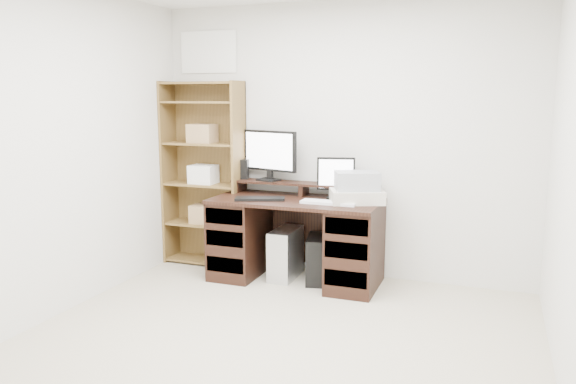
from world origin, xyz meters
The scene contains 14 objects.
room centered at (0.00, 0.00, 1.25)m, with size 3.54×4.04×2.54m.
desk centered at (-0.31, 1.64, 0.39)m, with size 1.50×0.70×0.75m.
riser_shelf centered at (-0.31, 1.85, 0.84)m, with size 1.40×0.22×0.12m.
monitor_wide centered at (-0.65, 1.87, 1.13)m, with size 0.58×0.22×0.47m.
monitor_small centered at (0.01, 1.81, 0.95)m, with size 0.34×0.16×0.37m.
speaker centered at (-0.92, 1.87, 0.96)m, with size 0.08×0.08×0.19m, color black.
keyboard_black centered at (-0.60, 1.49, 0.76)m, with size 0.44×0.15×0.02m, color black.
keyboard_white centered at (0.02, 1.54, 0.76)m, with size 0.48×0.14×0.02m, color white.
mouse centered at (0.26, 1.55, 0.77)m, with size 0.09×0.06×0.03m, color white.
printer centered at (0.23, 1.68, 0.81)m, with size 0.45×0.33×0.11m, color #B9B3A1.
basket centered at (0.23, 1.68, 0.94)m, with size 0.37×0.26×0.16m, color gray.
tower_silver centered at (-0.43, 1.68, 0.23)m, with size 0.20×0.46×0.46m, color #BABDC1.
tower_black centered at (-0.12, 1.68, 0.21)m, with size 0.27×0.44×0.41m.
bookshelf centered at (-1.35, 1.86, 0.92)m, with size 0.80×0.30×1.80m.
Camera 1 is at (1.34, -2.99, 1.66)m, focal length 35.00 mm.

